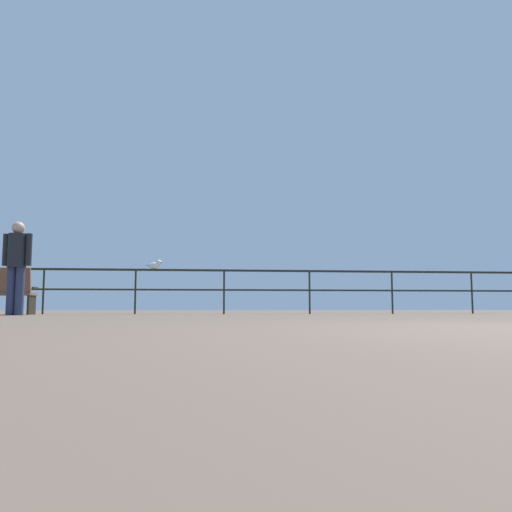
# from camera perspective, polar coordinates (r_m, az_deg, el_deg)

# --- Properties ---
(pier_railing) EXTENTS (24.52, 0.05, 1.04)m
(pier_railing) POSITION_cam_1_polar(r_m,az_deg,el_deg) (12.43, 5.91, -2.80)
(pier_railing) COLOR black
(pier_railing) RESTS_ON ground_plane
(person_at_railing) EXTENTS (0.57, 0.35, 1.80)m
(person_at_railing) POSITION_cam_1_polar(r_m,az_deg,el_deg) (10.96, -24.87, -0.52)
(person_at_railing) COLOR #2A3251
(person_at_railing) RESTS_ON ground_plane
(seagull_on_rail) EXTENTS (0.41, 0.27, 0.21)m
(seagull_on_rail) POSITION_cam_1_polar(r_m,az_deg,el_deg) (12.21, -11.06, -0.96)
(seagull_on_rail) COLOR white
(seagull_on_rail) RESTS_ON pier_railing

